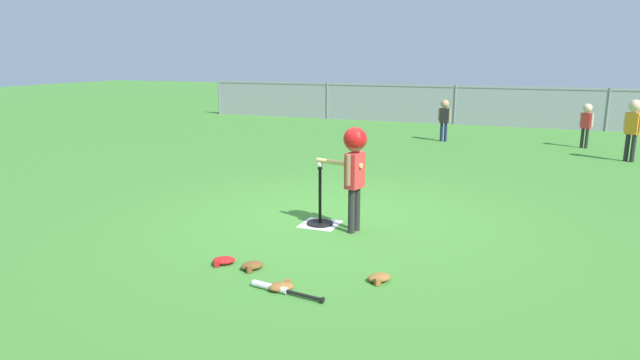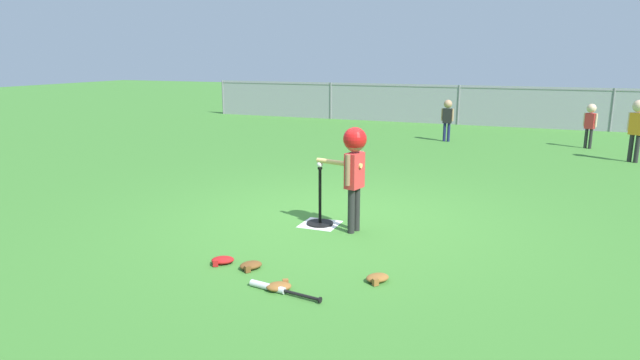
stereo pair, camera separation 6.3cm
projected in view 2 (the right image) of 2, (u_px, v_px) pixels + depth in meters
ground_plane at (338, 219)px, 6.74m from camera, size 60.00×60.00×0.00m
home_plate at (320, 224)px, 6.54m from camera, size 0.44×0.44×0.01m
batting_tee at (320, 215)px, 6.52m from camera, size 0.32×0.32×0.70m
baseball_on_tee at (320, 164)px, 6.38m from camera, size 0.07×0.07×0.07m
batter_child at (354, 158)px, 6.09m from camera, size 0.64×0.34×1.22m
fielder_deep_right at (590, 120)px, 11.74m from camera, size 0.27×0.19×0.97m
fielder_deep_center at (447, 115)px, 12.70m from camera, size 0.29×0.19×0.98m
fielder_near_right at (637, 122)px, 10.18m from camera, size 0.30×0.25×1.18m
spare_bat_silver at (275, 288)px, 4.67m from camera, size 0.71×0.15×0.06m
glove_by_plate at (222, 260)px, 5.30m from camera, size 0.27×0.25×0.07m
glove_near_bats at (377, 278)px, 4.88m from camera, size 0.27×0.27×0.07m
glove_tossed_aside at (251, 265)px, 5.17m from camera, size 0.26×0.27×0.07m
glove_outfield_drop at (279, 286)px, 4.70m from camera, size 0.27×0.25×0.07m
outfield_fence at (459, 104)px, 15.82m from camera, size 16.06×0.06×1.15m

